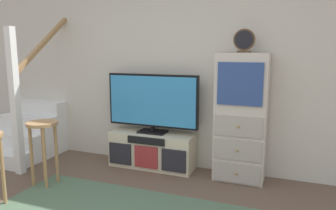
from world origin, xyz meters
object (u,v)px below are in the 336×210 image
(media_console, at_px, (152,150))
(desk_clock, at_px, (244,41))
(bar_stool_far, at_px, (43,139))
(television, at_px, (152,102))
(side_cabinet, at_px, (241,118))

(media_console, xyz_separation_m, desk_clock, (1.14, -0.00, 1.40))
(desk_clock, bearing_deg, bar_stool_far, -155.29)
(television, bearing_deg, side_cabinet, -0.69)
(side_cabinet, distance_m, desk_clock, 0.88)
(desk_clock, bearing_deg, television, 178.56)
(television, distance_m, desk_clock, 1.37)
(side_cabinet, bearing_deg, television, 179.31)
(bar_stool_far, bearing_deg, media_console, 46.03)
(media_console, distance_m, desk_clock, 1.80)
(media_console, height_order, television, television)
(media_console, relative_size, bar_stool_far, 1.52)
(media_console, xyz_separation_m, bar_stool_far, (-0.92, -0.95, 0.31))
(desk_clock, bearing_deg, side_cabinet, 110.88)
(side_cabinet, bearing_deg, bar_stool_far, -154.88)
(side_cabinet, xyz_separation_m, desk_clock, (0.01, -0.01, 0.88))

